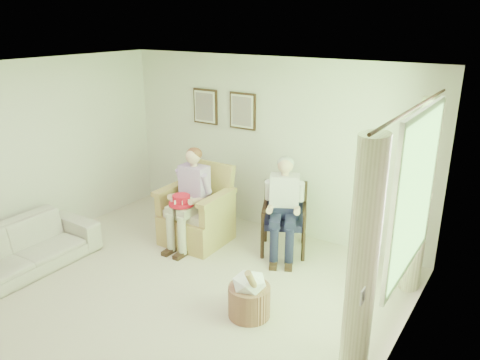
{
  "coord_description": "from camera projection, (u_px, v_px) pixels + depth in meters",
  "views": [
    {
      "loc": [
        3.34,
        -3.12,
        3.1
      ],
      "look_at": [
        0.09,
        1.82,
        1.05
      ],
      "focal_mm": 35.0,
      "sensor_mm": 36.0,
      "label": 1
    }
  ],
  "objects": [
    {
      "name": "right_wall",
      "position": [
        376.0,
        273.0,
        3.49
      ],
      "size": [
        0.04,
        5.5,
        2.6
      ],
      "primitive_type": "cube",
      "color": "silver",
      "rests_on": "ground"
    },
    {
      "name": "ceiling",
      "position": [
        125.0,
        75.0,
        4.36
      ],
      "size": [
        5.0,
        5.5,
        0.02
      ],
      "primitive_type": "cube",
      "color": "white",
      "rests_on": "back_wall"
    },
    {
      "name": "curtain_right",
      "position": [
        420.0,
        198.0,
        5.35
      ],
      "size": [
        0.34,
        0.34,
        2.3
      ],
      "primitive_type": "cylinder",
      "color": "beige",
      "rests_on": "ground"
    },
    {
      "name": "framed_print_left",
      "position": [
        205.0,
        107.0,
        7.36
      ],
      "size": [
        0.45,
        0.05,
        0.55
      ],
      "color": "#382114",
      "rests_on": "back_wall"
    },
    {
      "name": "sofa",
      "position": [
        15.0,
        251.0,
        5.92
      ],
      "size": [
        2.08,
        0.81,
        0.61
      ],
      "primitive_type": "imported",
      "rotation": [
        0.0,
        0.0,
        1.57
      ],
      "color": "beige",
      "rests_on": "ground"
    },
    {
      "name": "floor",
      "position": [
        144.0,
        312.0,
        5.21
      ],
      "size": [
        5.5,
        5.5,
        0.0
      ],
      "primitive_type": "plane",
      "color": "beige",
      "rests_on": "ground"
    },
    {
      "name": "red_hat",
      "position": [
        181.0,
        201.0,
        6.37
      ],
      "size": [
        0.35,
        0.35,
        0.14
      ],
      "color": "red",
      "rests_on": "person_wicker"
    },
    {
      "name": "back_wall",
      "position": [
        269.0,
        146.0,
        6.96
      ],
      "size": [
        5.0,
        0.04,
        2.6
      ],
      "primitive_type": "cube",
      "color": "silver",
      "rests_on": "ground"
    },
    {
      "name": "wicker_armchair",
      "position": [
        198.0,
        218.0,
        6.77
      ],
      "size": [
        0.88,
        0.87,
        1.13
      ],
      "rotation": [
        0.0,
        0.0,
        0.02
      ],
      "color": "tan",
      "rests_on": "ground"
    },
    {
      "name": "person_dark",
      "position": [
        282.0,
        200.0,
        6.28
      ],
      "size": [
        0.4,
        0.63,
        1.34
      ],
      "rotation": [
        0.0,
        0.0,
        0.45
      ],
      "color": "#1A1B39",
      "rests_on": "ground"
    },
    {
      "name": "hatbox",
      "position": [
        249.0,
        294.0,
        5.07
      ],
      "size": [
        0.6,
        0.6,
        0.68
      ],
      "color": "tan",
      "rests_on": "ground"
    },
    {
      "name": "wood_armchair",
      "position": [
        287.0,
        215.0,
        6.49
      ],
      "size": [
        0.6,
        0.56,
        0.93
      ],
      "rotation": [
        0.0,
        0.0,
        0.45
      ],
      "color": "black",
      "rests_on": "ground"
    },
    {
      "name": "curtain_left",
      "position": [
        362.0,
        272.0,
        3.8
      ],
      "size": [
        0.34,
        0.34,
        2.3
      ],
      "primitive_type": "cylinder",
      "color": "beige",
      "rests_on": "ground"
    },
    {
      "name": "framed_print_right",
      "position": [
        242.0,
        111.0,
        7.0
      ],
      "size": [
        0.45,
        0.05,
        0.55
      ],
      "color": "#382114",
      "rests_on": "back_wall"
    },
    {
      "name": "person_wicker",
      "position": [
        190.0,
        191.0,
        6.5
      ],
      "size": [
        0.4,
        0.63,
        1.39
      ],
      "rotation": [
        0.0,
        0.0,
        0.02
      ],
      "color": "beige",
      "rests_on": "ground"
    },
    {
      "name": "window",
      "position": [
        416.0,
        190.0,
        4.36
      ],
      "size": [
        0.13,
        2.5,
        1.63
      ],
      "color": "#2D6B23",
      "rests_on": "right_wall"
    }
  ]
}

